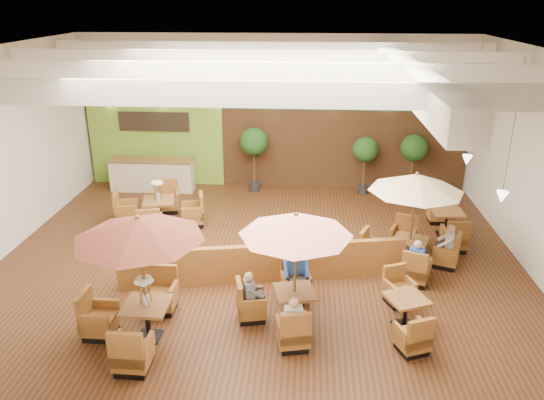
# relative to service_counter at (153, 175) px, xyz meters

# --- Properties ---
(room) EXTENTS (14.04, 14.00, 5.52)m
(room) POSITION_rel_service_counter_xyz_m (4.65, -3.88, 3.05)
(room) COLOR #381E0F
(room) RESTS_ON ground
(service_counter) EXTENTS (3.00, 0.75, 1.18)m
(service_counter) POSITION_rel_service_counter_xyz_m (0.00, 0.00, 0.00)
(service_counter) COLOR beige
(service_counter) RESTS_ON ground
(booth_divider) EXTENTS (7.07, 1.48, 0.99)m
(booth_divider) POSITION_rel_service_counter_xyz_m (4.63, -6.37, -0.09)
(booth_divider) COLOR brown
(booth_divider) RESTS_ON ground
(table_0) EXTENTS (2.66, 2.73, 2.80)m
(table_0) POSITION_rel_service_counter_xyz_m (2.35, -8.89, 1.40)
(table_0) COLOR brown
(table_0) RESTS_ON ground
(table_1) EXTENTS (2.51, 2.63, 2.59)m
(table_1) POSITION_rel_service_counter_xyz_m (5.37, -8.05, 1.29)
(table_1) COLOR brown
(table_1) RESTS_ON ground
(table_2) EXTENTS (2.72, 2.72, 2.61)m
(table_2) POSITION_rel_service_counter_xyz_m (8.38, -5.26, 1.20)
(table_2) COLOR brown
(table_2) RESTS_ON ground
(table_3) EXTENTS (2.91, 2.91, 1.61)m
(table_3) POSITION_rel_service_counter_xyz_m (1.09, -3.10, -0.14)
(table_3) COLOR brown
(table_3) RESTS_ON ground
(table_4) EXTENTS (1.04, 2.55, 0.89)m
(table_4) POSITION_rel_service_counter_xyz_m (7.82, -8.08, -0.24)
(table_4) COLOR brown
(table_4) RESTS_ON ground
(table_5) EXTENTS (0.91, 2.64, 0.99)m
(table_5) POSITION_rel_service_counter_xyz_m (9.80, -3.28, -0.21)
(table_5) COLOR brown
(table_5) RESTS_ON ground
(topiary_0) EXTENTS (1.01, 1.01, 2.35)m
(topiary_0) POSITION_rel_service_counter_xyz_m (3.72, 0.20, 1.17)
(topiary_0) COLOR black
(topiary_0) RESTS_ON ground
(topiary_1) EXTENTS (0.89, 0.89, 2.08)m
(topiary_1) POSITION_rel_service_counter_xyz_m (7.67, 0.20, 0.96)
(topiary_1) COLOR black
(topiary_1) RESTS_ON ground
(topiary_2) EXTENTS (0.95, 0.95, 2.20)m
(topiary_2) POSITION_rel_service_counter_xyz_m (9.34, 0.20, 1.06)
(topiary_2) COLOR black
(topiary_2) RESTS_ON ground
(diner_0) EXTENTS (0.38, 0.33, 0.73)m
(diner_0) POSITION_rel_service_counter_xyz_m (5.43, -9.00, 0.15)
(diner_0) COLOR silver
(diner_0) RESTS_ON ground
(diner_1) EXTENTS (0.44, 0.37, 0.85)m
(diner_1) POSITION_rel_service_counter_xyz_m (5.43, -7.11, 0.19)
(diner_1) COLOR blue
(diner_1) RESTS_ON ground
(diner_2) EXTENTS (0.35, 0.39, 0.71)m
(diner_2) POSITION_rel_service_counter_xyz_m (4.48, -8.05, 0.14)
(diner_2) COLOR slate
(diner_2) RESTS_ON ground
(diner_3) EXTENTS (0.41, 0.39, 0.73)m
(diner_3) POSITION_rel_service_counter_xyz_m (8.38, -6.21, 0.15)
(diner_3) COLOR blue
(diner_3) RESTS_ON ground
(diner_4) EXTENTS (0.35, 0.40, 0.74)m
(diner_4) POSITION_rel_service_counter_xyz_m (9.33, -5.26, 0.15)
(diner_4) COLOR silver
(diner_4) RESTS_ON ground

